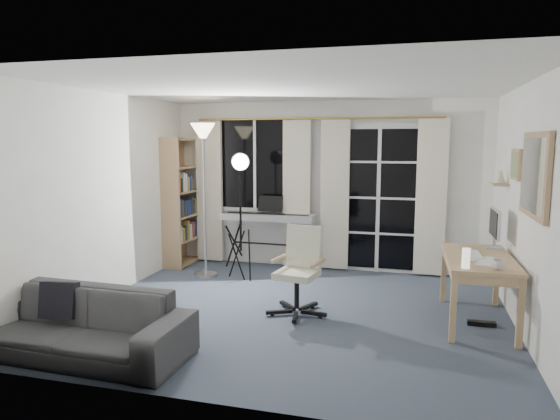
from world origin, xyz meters
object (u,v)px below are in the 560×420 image
object	(u,v)px
bookshelf	(182,204)
office_chair	(301,262)
mug	(498,263)
desk	(479,265)
monitor	(495,225)
studio_light	(240,177)
torchiere_lamp	(203,154)
keyboard_piano	(268,218)
sofa	(78,314)

from	to	relation	value
bookshelf	office_chair	size ratio (longest dim) A/B	2.01
bookshelf	mug	bearing A→B (deg)	-24.55
desk	monitor	distance (m)	0.60
studio_light	mug	size ratio (longest dim) A/B	15.30
torchiere_lamp	studio_light	world-z (taller)	torchiere_lamp
keyboard_piano	desk	size ratio (longest dim) A/B	1.05
office_chair	bookshelf	bearing A→B (deg)	152.56
keyboard_piano	studio_light	size ratio (longest dim) A/B	0.79
torchiere_lamp	monitor	distance (m)	3.67
office_chair	desk	size ratio (longest dim) A/B	0.73
bookshelf	monitor	world-z (taller)	bookshelf
keyboard_piano	sofa	bearing A→B (deg)	-102.04
studio_light	sofa	bearing A→B (deg)	-124.99
office_chair	mug	distance (m)	1.95
bookshelf	office_chair	distance (m)	2.77
bookshelf	desk	size ratio (longest dim) A/B	1.46
bookshelf	sofa	size ratio (longest dim) A/B	0.98
sofa	torchiere_lamp	bearing A→B (deg)	91.26
desk	studio_light	bearing A→B (deg)	162.59
bookshelf	office_chair	bearing A→B (deg)	-35.49
studio_light	sofa	distance (m)	2.83
keyboard_piano	desk	world-z (taller)	keyboard_piano
desk	sofa	world-z (taller)	sofa
keyboard_piano	desk	distance (m)	3.06
keyboard_piano	studio_light	bearing A→B (deg)	-104.14
bookshelf	torchiere_lamp	distance (m)	1.16
desk	mug	world-z (taller)	mug
keyboard_piano	mug	bearing A→B (deg)	-35.13
bookshelf	torchiere_lamp	xyz separation A→B (m)	(0.63, -0.60, 0.77)
torchiere_lamp	studio_light	bearing A→B (deg)	-7.35
office_chair	monitor	world-z (taller)	monitor
bookshelf	studio_light	size ratio (longest dim) A/B	1.09
torchiere_lamp	keyboard_piano	distance (m)	1.31
desk	monitor	size ratio (longest dim) A/B	2.61
office_chair	monitor	distance (m)	2.13
keyboard_piano	studio_light	distance (m)	0.94
torchiere_lamp	bookshelf	bearing A→B (deg)	136.43
desk	sofa	bearing A→B (deg)	-153.82
torchiere_lamp	keyboard_piano	bearing A→B (deg)	39.61
office_chair	monitor	size ratio (longest dim) A/B	1.90
studio_light	monitor	xyz separation A→B (m)	(3.03, -0.39, -0.44)
keyboard_piano	monitor	size ratio (longest dim) A/B	2.75
torchiere_lamp	monitor	size ratio (longest dim) A/B	4.18
keyboard_piano	mug	world-z (taller)	keyboard_piano
monitor	sofa	size ratio (longest dim) A/B	0.26
bookshelf	torchiere_lamp	world-z (taller)	torchiere_lamp
sofa	keyboard_piano	bearing A→B (deg)	78.89
keyboard_piano	office_chair	bearing A→B (deg)	-61.87
torchiere_lamp	keyboard_piano	size ratio (longest dim) A/B	1.52
studio_light	desk	xyz separation A→B (m)	(2.84, -0.84, -0.78)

